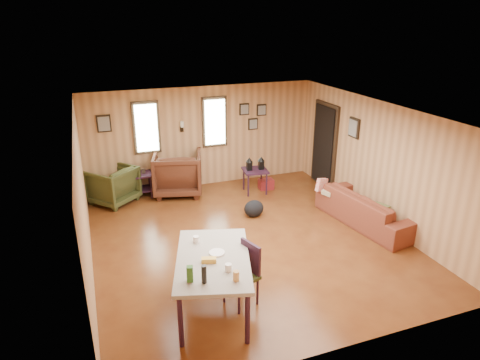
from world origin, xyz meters
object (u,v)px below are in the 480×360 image
Objects in this scene: sofa at (368,203)px; recliner_green at (112,183)px; recliner_brown at (178,171)px; dining_table at (213,263)px; side_table at (255,168)px; end_table at (140,181)px.

sofa is 5.45m from recliner_green.
dining_table is (-0.46, -4.37, 0.21)m from recliner_brown.
sofa is at bearing -56.71° from side_table.
recliner_green is (-4.67, 2.80, 0.02)m from sofa.
dining_table reaches higher than recliner_green.
side_table is (-1.49, 2.27, 0.16)m from sofa.
recliner_green is at bearing 170.55° from side_table.
recliner_brown is 1.79m from side_table.
recliner_brown reaches higher than recliner_green.
dining_table is (-3.65, -1.53, 0.33)m from sofa.
recliner_brown is 0.60× the size of dining_table.
end_table is 4.52m from dining_table.
side_table is at bearing 176.89° from recliner_brown.
recliner_brown is at bearing 40.13° from sofa.
end_table is (0.62, 0.15, -0.08)m from recliner_green.
side_table is 0.47× the size of dining_table.
recliner_green is 3.22m from side_table.
recliner_brown is (-3.19, 2.84, 0.12)m from sofa.
recliner_brown reaches higher than sofa.
end_table is 0.77× the size of side_table.
side_table is at bearing -14.92° from end_table.
end_table is at bearing 111.48° from dining_table.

